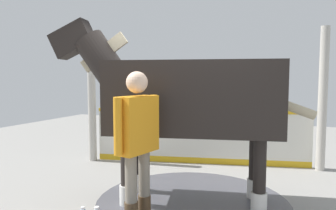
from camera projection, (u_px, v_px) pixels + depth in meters
ground_plane at (190, 197)px, 4.52m from camera, size 16.00×16.00×0.02m
wet_patch at (192, 201)px, 4.35m from camera, size 2.65×2.65×0.00m
barrier_wall at (201, 139)px, 6.24m from camera, size 1.02×4.12×1.08m
roof_post_near at (92, 97)px, 6.41m from camera, size 0.16×0.16×2.63m
roof_post_far at (323, 99)px, 5.71m from camera, size 0.16×0.16×2.63m
horse at (185, 98)px, 4.25m from camera, size 1.44×3.55×2.52m
handler at (137, 138)px, 3.45m from camera, size 0.69×0.32×1.77m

